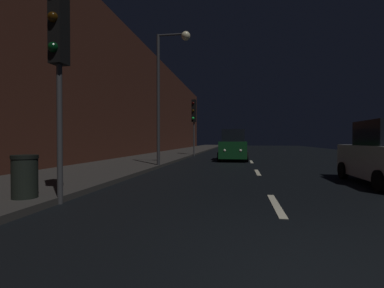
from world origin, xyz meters
TOP-DOWN VIEW (x-y plane):
  - ground at (0.00, 24.50)m, footprint 26.13×84.00m
  - sidewalk_left at (-6.87, 24.50)m, footprint 4.40×84.00m
  - building_facade_left at (-9.47, 21.00)m, footprint 0.80×63.00m
  - lane_centerline at (0.00, 15.55)m, footprint 0.16×24.46m
  - traffic_light_near_left at (-4.67, 2.33)m, footprint 0.33×0.47m
  - traffic_light_far_left at (-4.57, 20.49)m, footprint 0.38×0.48m
  - streetlamp_overhead at (-4.29, 10.41)m, footprint 1.70×0.44m
  - trash_bin_curbside at (-5.36, 2.14)m, footprint 0.55×0.55m
  - car_approaching_headlights at (-1.17, 16.22)m, footprint 1.93×4.17m

SIDE VIEW (x-z plane):
  - ground at x=0.00m, z-range -0.02..0.00m
  - lane_centerline at x=0.00m, z-range 0.00..0.01m
  - sidewalk_left at x=-6.87m, z-range 0.00..0.15m
  - trash_bin_curbside at x=-5.36m, z-range 0.15..1.08m
  - car_approaching_headlights at x=-1.17m, z-range -0.09..2.01m
  - traffic_light_far_left at x=-4.57m, z-range 1.08..5.89m
  - traffic_light_near_left at x=-4.67m, z-range 1.13..6.08m
  - streetlamp_overhead at x=-4.29m, z-range 1.14..7.85m
  - building_facade_left at x=-9.47m, z-range 0.00..9.90m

